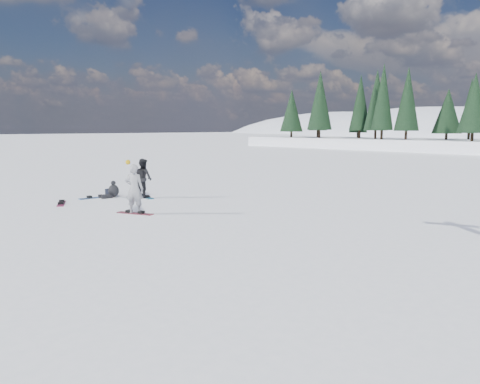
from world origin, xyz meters
The scene contains 9 objects.
ground centered at (0.00, 0.00, 0.00)m, with size 420.00×420.00×0.00m, color white.
snowboarder_woman centered at (0.35, -1.02, 0.95)m, with size 0.82×0.78×2.04m.
snowboarder_man centered at (-3.07, 1.42, 0.91)m, with size 0.88×0.69×1.82m, color black.
seated_rider centered at (-4.09, 0.37, 0.30)m, with size 0.64×0.97×0.78m.
gear_bag centered at (-4.79, 0.62, 0.15)m, with size 0.45×0.30×0.30m, color black.
snowboard_woman centered at (0.35, -1.02, 0.01)m, with size 1.50×0.28×0.03m, color maroon.
snowboard_man centered at (-3.07, 1.42, 0.01)m, with size 1.50×0.28×0.03m, color #1C6F9A.
snowboard_loose_a centered at (-4.44, -0.34, 0.01)m, with size 1.50×0.28×0.03m, color navy.
snowboard_loose_b centered at (-3.81, -2.16, 0.01)m, with size 1.50×0.28×0.03m, color #8D1E47.
Camera 1 is at (15.86, -9.84, 3.26)m, focal length 35.00 mm.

